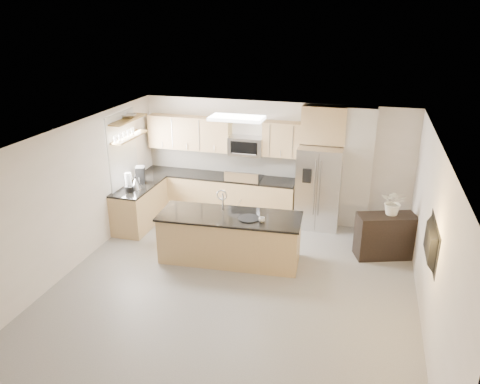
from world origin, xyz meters
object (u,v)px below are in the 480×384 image
(island, at_px, (230,237))
(flower_vase, at_px, (395,196))
(bowl, at_px, (129,115))
(platter, at_px, (249,218))
(refrigerator, at_px, (319,187))
(blender, at_px, (129,184))
(cup, at_px, (262,220))
(coffee_maker, at_px, (140,175))
(television, at_px, (427,242))
(range, at_px, (245,197))
(microwave, at_px, (246,146))
(credenza, at_px, (385,236))
(kettle, at_px, (136,183))

(island, distance_m, flower_vase, 3.14)
(bowl, bearing_deg, island, -24.47)
(platter, distance_m, flower_vase, 2.73)
(refrigerator, bearing_deg, blender, -159.33)
(island, height_order, bowl, bowl)
(cup, height_order, coffee_maker, coffee_maker)
(platter, relative_size, television, 0.36)
(range, bearing_deg, blender, -144.96)
(microwave, relative_size, coffee_maker, 2.11)
(microwave, bearing_deg, credenza, -22.23)
(microwave, distance_m, credenza, 3.52)
(range, xyz_separation_m, flower_vase, (3.15, -1.06, 0.76))
(cup, bearing_deg, credenza, 25.44)
(television, bearing_deg, blender, 73.40)
(cup, xyz_separation_m, blender, (-2.97, 0.70, 0.14))
(coffee_maker, bearing_deg, blender, -87.94)
(flower_vase, bearing_deg, island, -161.51)
(microwave, relative_size, credenza, 0.71)
(range, relative_size, television, 1.06)
(cup, height_order, blender, blender)
(range, xyz_separation_m, cup, (0.89, -2.16, 0.48))
(microwave, height_order, cup, microwave)
(kettle, relative_size, bowl, 0.72)
(refrigerator, xyz_separation_m, television, (1.85, -3.07, 0.46))
(microwave, distance_m, television, 4.79)
(kettle, xyz_separation_m, television, (5.54, -1.86, 0.31))
(flower_vase, bearing_deg, television, -80.03)
(blender, xyz_separation_m, kettle, (0.05, 0.19, -0.05))
(credenza, relative_size, coffee_maker, 2.97)
(blender, distance_m, coffee_maker, 0.56)
(microwave, distance_m, flower_vase, 3.39)
(kettle, bearing_deg, bowl, 120.70)
(platter, distance_m, bowl, 3.46)
(platter, xyz_separation_m, bowl, (-2.89, 1.20, 1.47))
(credenza, height_order, television, television)
(range, bearing_deg, flower_vase, -18.68)
(range, height_order, cup, range)
(island, distance_m, kettle, 2.48)
(cup, height_order, bowl, bowl)
(credenza, relative_size, bowl, 2.77)
(range, relative_size, flower_vase, 1.52)
(refrigerator, distance_m, credenza, 1.83)
(island, height_order, platter, island)
(refrigerator, height_order, bowl, bowl)
(flower_vase, bearing_deg, cup, -154.12)
(refrigerator, height_order, blender, refrigerator)
(refrigerator, bearing_deg, flower_vase, -34.37)
(credenza, height_order, bowl, bowl)
(coffee_maker, bearing_deg, bowl, 174.96)
(microwave, distance_m, island, 2.47)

